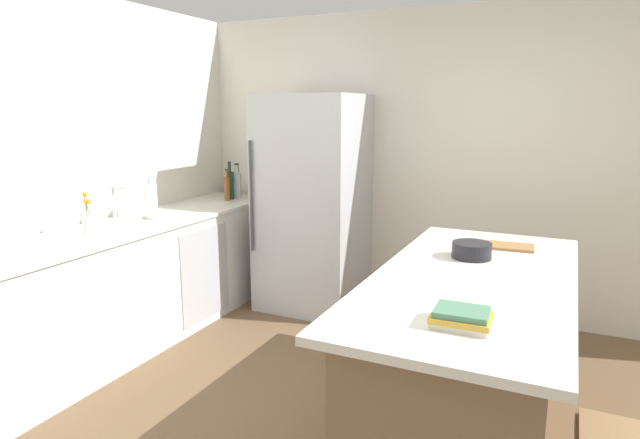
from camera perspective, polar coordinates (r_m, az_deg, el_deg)
The scene contains 15 objects.
wall_rear at distance 4.71m, azimuth 14.57°, elevation 5.69°, with size 6.00×0.10×2.60m, color silver.
wall_left at distance 4.10m, azimuth -29.21°, elevation 3.73°, with size 0.10×6.00×2.60m, color silver.
counter_run_left at distance 4.40m, azimuth -18.51°, elevation -6.11°, with size 0.68×2.97×0.93m.
kitchen_island at distance 3.03m, azimuth 15.66°, elevation -14.08°, with size 0.97×2.10×0.93m.
refrigerator at distance 4.72m, azimuth -0.77°, elevation 1.74°, with size 0.86×0.79×1.89m.
sink_faucet at distance 4.18m, azimuth -21.06°, elevation 1.54°, with size 0.15×0.05×0.30m.
flower_vase at distance 3.91m, azimuth -23.56°, elevation -0.21°, with size 0.07×0.07×0.30m.
paper_towel_roll at distance 4.37m, azimuth -17.74°, elevation 1.87°, with size 0.14×0.14×0.31m.
olive_oil_bottle at distance 5.31m, azimuth -8.72°, elevation 3.82°, with size 0.05×0.05×0.32m.
soda_bottle at distance 5.20m, azimuth -8.92°, elevation 3.80°, with size 0.08×0.08×0.33m.
wine_bottle at distance 5.13m, azimuth -9.62°, elevation 3.73°, with size 0.07×0.07×0.35m.
vinegar_bottle at distance 5.04m, azimuth -9.93°, elevation 3.38°, with size 0.05×0.05×0.30m.
cookbook_stack at distance 2.20m, azimuth 14.91°, elevation -10.13°, with size 0.23×0.19×0.07m.
mixing_bowl at distance 3.18m, azimuth 15.93°, elevation -3.19°, with size 0.22×0.22×0.09m.
cutting_board at distance 3.49m, azimuth 19.58°, elevation -2.73°, with size 0.30×0.20×0.02m.
Camera 1 is at (0.88, -2.36, 1.77)m, focal length 29.88 mm.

